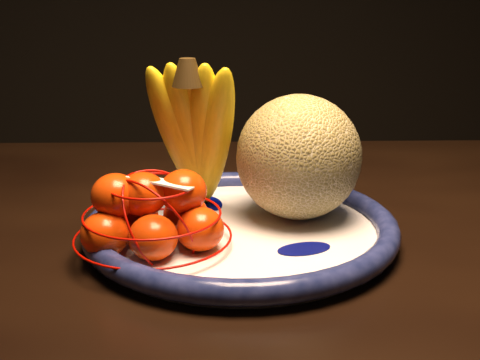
{
  "coord_description": "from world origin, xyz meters",
  "views": [
    {
      "loc": [
        0.07,
        -0.72,
        1.02
      ],
      "look_at": [
        0.14,
        -0.04,
        0.81
      ],
      "focal_mm": 45.0,
      "sensor_mm": 36.0,
      "label": 1
    }
  ],
  "objects": [
    {
      "name": "dining_table",
      "position": [
        -0.03,
        0.01,
        0.66
      ],
      "size": [
        1.54,
        1.0,
        0.74
      ],
      "rotation": [
        0.0,
        0.0,
        -0.08
      ],
      "color": "black",
      "rests_on": "ground"
    },
    {
      "name": "fruit_bowl",
      "position": [
        0.14,
        -0.05,
        0.75
      ],
      "size": [
        0.37,
        0.37,
        0.03
      ],
      "rotation": [
        0.0,
        0.0,
        -0.38
      ],
      "color": "white",
      "rests_on": "dining_table"
    },
    {
      "name": "cantaloupe",
      "position": [
        0.22,
        -0.02,
        0.83
      ],
      "size": [
        0.15,
        0.15,
        0.15
      ],
      "primitive_type": "sphere",
      "color": "olive",
      "rests_on": "fruit_bowl"
    },
    {
      "name": "banana_bunch",
      "position": [
        0.1,
        0.0,
        0.86
      ],
      "size": [
        0.14,
        0.14,
        0.21
      ],
      "rotation": [
        0.0,
        0.0,
        -0.25
      ],
      "color": "yellow",
      "rests_on": "fruit_bowl"
    },
    {
      "name": "mandarin_bag",
      "position": [
        0.04,
        -0.1,
        0.79
      ],
      "size": [
        0.19,
        0.19,
        0.11
      ],
      "rotation": [
        0.0,
        0.0,
        -0.1
      ],
      "color": "#EA3D0D",
      "rests_on": "fruit_bowl"
    },
    {
      "name": "price_tag",
      "position": [
        0.05,
        -0.1,
        0.82
      ],
      "size": [
        0.08,
        0.05,
        0.01
      ],
      "primitive_type": "cube",
      "rotation": [
        -0.14,
        0.1,
        -0.41
      ],
      "color": "white",
      "rests_on": "mandarin_bag"
    }
  ]
}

